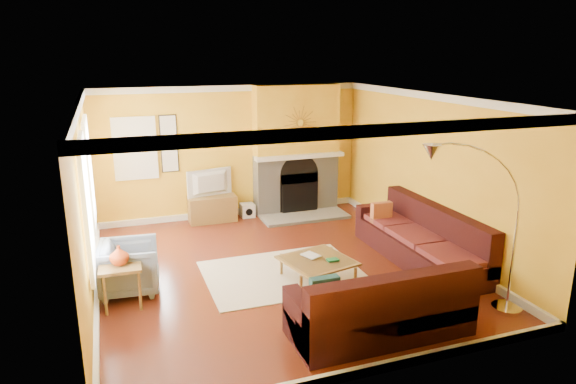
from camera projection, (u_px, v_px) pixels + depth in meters
name	position (u px, v px, depth m)	size (l,w,h in m)	color
floor	(278.00, 269.00, 8.20)	(5.50, 6.00, 0.02)	maroon
ceiling	(277.00, 97.00, 7.48)	(5.50, 6.00, 0.02)	white
wall_back	(231.00, 152.00, 10.57)	(5.50, 0.02, 2.70)	yellow
wall_front	(373.00, 260.00, 5.10)	(5.50, 0.02, 2.70)	yellow
wall_left	(84.00, 205.00, 6.94)	(0.02, 6.00, 2.70)	yellow
wall_right	(431.00, 173.00, 8.73)	(0.02, 6.00, 2.70)	yellow
baseboard	(278.00, 265.00, 8.18)	(5.50, 6.00, 0.12)	white
crown_molding	(277.00, 102.00, 7.49)	(5.50, 6.00, 0.12)	white
window_left_near	(88.00, 173.00, 8.10)	(0.06, 1.22, 1.72)	white
window_left_far	(85.00, 206.00, 6.37)	(0.06, 1.22, 1.72)	white
window_back	(135.00, 148.00, 9.86)	(0.82, 0.06, 1.22)	white
wall_art	(169.00, 144.00, 10.06)	(0.34, 0.04, 1.14)	white
fireplace	(296.00, 150.00, 10.82)	(1.80, 0.40, 2.70)	gray
mantel	(300.00, 156.00, 10.62)	(1.92, 0.22, 0.08)	white
hearth	(305.00, 217.00, 10.67)	(1.80, 0.70, 0.06)	gray
sunburst	(300.00, 123.00, 10.45)	(0.70, 0.04, 0.70)	olive
rug	(283.00, 274.00, 7.99)	(2.40, 1.80, 0.02)	beige
sectional_sofa	(366.00, 253.00, 7.64)	(3.29, 3.65, 0.90)	#341011
coffee_table	(317.00, 271.00, 7.67)	(0.94, 0.94, 0.37)	white
media_console	(212.00, 209.00, 10.42)	(0.95, 0.43, 0.52)	olive
tv	(211.00, 183.00, 10.28)	(0.95, 0.13, 0.55)	black
subwoofer	(247.00, 210.00, 10.74)	(0.28, 0.28, 0.28)	white
armchair	(129.00, 267.00, 7.33)	(0.80, 0.82, 0.75)	gray
side_table	(122.00, 285.00, 6.94)	(0.55, 0.55, 0.60)	olive
vase	(119.00, 255.00, 6.83)	(0.26, 0.26, 0.27)	#CE4413
book	(306.00, 257.00, 7.66)	(0.20, 0.27, 0.03)	white
arc_lamp	(476.00, 234.00, 6.37)	(1.46, 0.36, 2.33)	silver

